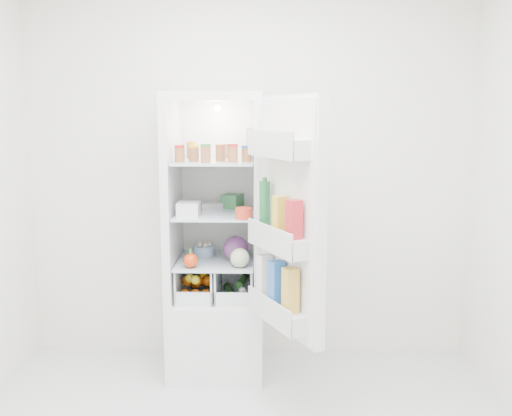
{
  "coord_description": "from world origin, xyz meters",
  "views": [
    {
      "loc": [
        0.14,
        -2.36,
        1.68
      ],
      "look_at": [
        0.06,
        0.95,
        1.12
      ],
      "focal_mm": 40.0,
      "sensor_mm": 36.0,
      "label": 1
    }
  ],
  "objects_px": {
    "refrigerator": "(217,269)",
    "red_cabbage": "(236,249)",
    "fridge_door": "(287,223)",
    "mushroom_bowl": "(204,251)"
  },
  "relations": [
    {
      "from": "red_cabbage",
      "to": "mushroom_bowl",
      "type": "distance_m",
      "value": 0.26
    },
    {
      "from": "mushroom_bowl",
      "to": "fridge_door",
      "type": "xyz_separation_m",
      "value": [
        0.53,
        -0.65,
        0.31
      ]
    },
    {
      "from": "red_cabbage",
      "to": "fridge_door",
      "type": "distance_m",
      "value": 0.65
    },
    {
      "from": "refrigerator",
      "to": "red_cabbage",
      "type": "distance_m",
      "value": 0.23
    },
    {
      "from": "red_cabbage",
      "to": "mushroom_bowl",
      "type": "relative_size",
      "value": 1.15
    },
    {
      "from": "refrigerator",
      "to": "red_cabbage",
      "type": "height_order",
      "value": "refrigerator"
    },
    {
      "from": "refrigerator",
      "to": "red_cabbage",
      "type": "relative_size",
      "value": 11.22
    },
    {
      "from": "refrigerator",
      "to": "mushroom_bowl",
      "type": "xyz_separation_m",
      "value": [
        -0.09,
        0.04,
        0.11
      ]
    },
    {
      "from": "red_cabbage",
      "to": "mushroom_bowl",
      "type": "height_order",
      "value": "red_cabbage"
    },
    {
      "from": "refrigerator",
      "to": "fridge_door",
      "type": "xyz_separation_m",
      "value": [
        0.44,
        -0.6,
        0.43
      ]
    }
  ]
}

